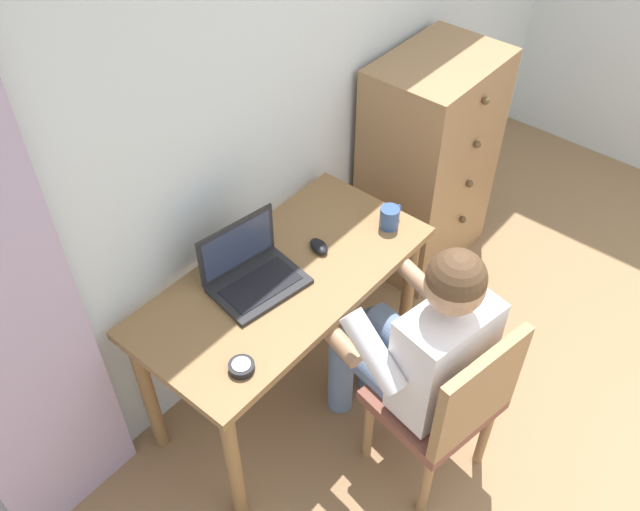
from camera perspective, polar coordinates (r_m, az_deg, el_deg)
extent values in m
cube|color=silver|center=(2.80, -2.10, 14.79)|extent=(4.80, 0.05, 2.50)
cube|color=olive|center=(2.64, -3.07, -2.02)|extent=(1.22, 0.59, 0.03)
cylinder|color=olive|center=(2.61, -7.20, -16.94)|extent=(0.06, 0.06, 0.71)
cylinder|color=olive|center=(3.11, 7.31, -3.15)|extent=(0.06, 0.06, 0.71)
cylinder|color=olive|center=(2.83, -14.11, -11.16)|extent=(0.06, 0.06, 0.71)
cylinder|color=olive|center=(3.30, 0.54, 0.71)|extent=(0.06, 0.06, 0.71)
cube|color=#9E754C|center=(3.48, 9.00, 7.48)|extent=(0.64, 0.45, 1.15)
sphere|color=brown|center=(3.69, 11.31, 0.27)|extent=(0.04, 0.04, 0.04)
sphere|color=brown|center=(3.54, 11.82, 2.95)|extent=(0.04, 0.04, 0.04)
sphere|color=brown|center=(3.40, 12.37, 5.86)|extent=(0.04, 0.04, 0.04)
sphere|color=brown|center=(3.26, 12.98, 9.02)|extent=(0.04, 0.04, 0.04)
sphere|color=brown|center=(3.14, 13.65, 12.43)|extent=(0.04, 0.04, 0.04)
cube|color=brown|center=(2.69, 9.38, -11.75)|extent=(0.49, 0.47, 0.05)
cube|color=#9E754C|center=(2.44, 13.12, -11.21)|extent=(0.42, 0.12, 0.42)
cylinder|color=#9E754C|center=(3.00, 8.92, -10.47)|extent=(0.04, 0.04, 0.39)
cylinder|color=#9E754C|center=(2.86, 4.06, -14.13)|extent=(0.04, 0.04, 0.39)
cylinder|color=#9E754C|center=(2.91, 13.58, -14.27)|extent=(0.04, 0.04, 0.39)
cylinder|color=#9E754C|center=(2.76, 8.81, -18.36)|extent=(0.04, 0.04, 0.39)
cylinder|color=#6B84AD|center=(2.77, 7.42, -7.45)|extent=(0.21, 0.42, 0.14)
cylinder|color=#6B84AD|center=(2.69, 4.69, -9.40)|extent=(0.21, 0.42, 0.14)
cylinder|color=#6B84AD|center=(3.04, 4.34, -7.93)|extent=(0.11, 0.11, 0.46)
cylinder|color=#6B84AD|center=(2.96, 1.75, -9.71)|extent=(0.11, 0.11, 0.46)
cube|color=white|center=(2.46, 10.23, -8.34)|extent=(0.39, 0.26, 0.46)
cylinder|color=white|center=(2.57, 11.67, -2.91)|extent=(0.14, 0.31, 0.25)
cylinder|color=white|center=(2.34, 4.47, -8.00)|extent=(0.14, 0.31, 0.25)
cylinder|color=tan|center=(2.73, 8.26, -2.09)|extent=(0.12, 0.28, 0.11)
cylinder|color=tan|center=(2.51, 1.22, -6.74)|extent=(0.12, 0.28, 0.11)
sphere|color=tan|center=(2.20, 11.20, -2.44)|extent=(0.20, 0.20, 0.20)
sphere|color=#513823|center=(2.18, 11.31, -1.89)|extent=(0.20, 0.20, 0.20)
cube|color=#232326|center=(2.58, -5.09, -2.49)|extent=(0.37, 0.29, 0.02)
cube|color=black|center=(2.57, -4.97, -2.45)|extent=(0.31, 0.19, 0.00)
cube|color=#232326|center=(2.58, -6.95, 0.85)|extent=(0.34, 0.06, 0.22)
cube|color=#2D3851|center=(2.57, -6.87, 0.78)|extent=(0.30, 0.05, 0.18)
ellipsoid|color=black|center=(2.72, -0.09, 0.77)|extent=(0.09, 0.11, 0.03)
cylinder|color=black|center=(2.34, -6.56, -9.22)|extent=(0.09, 0.09, 0.03)
cylinder|color=silver|center=(2.33, -6.59, -8.99)|extent=(0.06, 0.06, 0.00)
cylinder|color=#33518C|center=(2.81, 5.81, 3.16)|extent=(0.08, 0.08, 0.09)
torus|color=#33518C|center=(2.84, 6.43, 3.75)|extent=(0.06, 0.01, 0.06)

